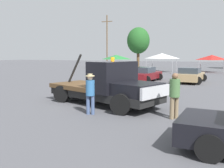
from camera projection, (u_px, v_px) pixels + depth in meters
The scene contains 12 objects.
ground_plane at pixel (103, 104), 12.48m from camera, with size 160.00×160.00×0.00m, color #545459.
tow_truck at pixel (108, 87), 12.11m from camera, with size 6.53×4.09×2.51m.
person_near_truck at pixel (175, 93), 9.57m from camera, with size 0.40×0.40×1.78m.
person_at_hood at pixel (90, 91), 10.28m from camera, with size 0.38×0.38×1.70m.
parked_car_cream at pixel (115, 73), 24.34m from camera, with size 2.83×4.68×1.34m.
parked_car_maroon at pixel (144, 74), 22.99m from camera, with size 2.72×4.94×1.34m.
parked_car_tan at pixel (190, 75), 22.10m from camera, with size 2.71×4.52×1.34m.
canopy_tent_green at pixel (116, 57), 37.87m from camera, with size 3.60×3.60×2.43m.
canopy_tent_white at pixel (162, 56), 35.20m from camera, with size 3.65×3.65×2.64m.
canopy_tent_red at pixel (212, 57), 34.34m from camera, with size 3.16×3.16×2.41m.
tree_center at pixel (138, 41), 46.29m from camera, with size 4.19×4.19×7.49m.
utility_pole at pixel (107, 40), 48.47m from camera, with size 2.20×0.24×9.99m.
Camera 1 is at (5.24, -11.11, 2.49)m, focal length 40.00 mm.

